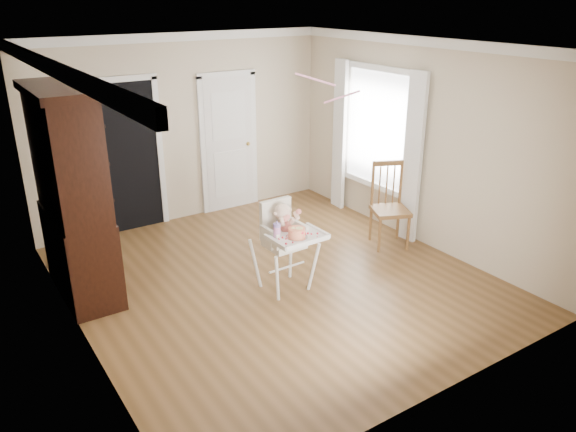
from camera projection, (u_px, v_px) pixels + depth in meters
floor at (277, 279)px, 6.73m from camera, size 5.00×5.00×0.00m
ceiling at (275, 45)px, 5.73m from camera, size 5.00×5.00×0.00m
wall_back at (185, 129)px, 8.17m from camera, size 4.50×0.00×4.50m
wall_left at (67, 212)px, 5.08m from camera, size 0.00×5.00×5.00m
wall_right at (421, 144)px, 7.39m from camera, size 0.00×5.00×5.00m
crown_molding at (275, 51)px, 5.75m from camera, size 4.50×5.00×0.12m
doorway at (126, 155)px, 7.79m from camera, size 1.06×0.05×2.22m
closet_door at (229, 145)px, 8.63m from camera, size 0.96×0.09×2.13m
window_right at (375, 137)px, 7.99m from camera, size 0.13×1.84×2.30m
high_chair at (285, 236)px, 6.29m from camera, size 0.63×0.77×1.07m
baby at (283, 223)px, 6.26m from camera, size 0.30×0.23×0.45m
cake at (297, 233)px, 6.04m from camera, size 0.24×0.24×0.11m
sippy_cup at (277, 230)px, 6.03m from camera, size 0.08×0.08×0.20m
china_cabinet at (73, 196)px, 6.02m from camera, size 0.62×1.39×2.34m
dining_chair at (389, 208)px, 7.50m from camera, size 0.61×0.61×1.13m
streamer at (315, 79)px, 6.63m from camera, size 0.38×0.35×0.15m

